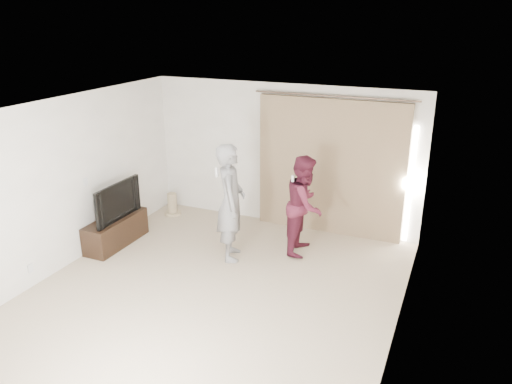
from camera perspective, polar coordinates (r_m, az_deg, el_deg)
floor at (r=7.26m, az=-4.79°, el=-11.32°), size 5.50×5.50×0.00m
wall_back at (r=9.06m, az=3.09°, el=4.16°), size 5.00×0.04×2.60m
wall_left at (r=8.11m, az=-20.90°, el=0.94°), size 0.04×5.50×2.60m
ceiling at (r=6.32m, az=-5.47°, el=9.30°), size 5.00×5.50×0.01m
curtain at (r=8.77m, az=8.54°, el=2.76°), size 2.80×0.11×2.46m
tv_console at (r=8.84m, az=-15.70°, el=-4.31°), size 0.43×1.25×0.48m
tv at (r=8.64m, az=-16.04°, el=-0.94°), size 0.15×1.10×0.63m
scratching_post at (r=9.90m, az=-9.53°, el=-1.59°), size 0.32×0.32×0.43m
person_man at (r=7.81m, az=-2.90°, el=-1.20°), size 0.69×0.81×1.89m
person_woman at (r=8.09m, az=5.60°, el=-1.46°), size 0.67×0.83×1.64m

